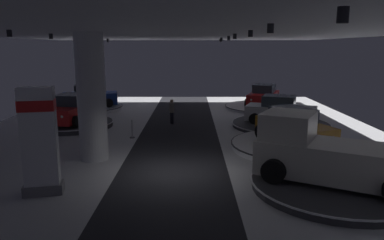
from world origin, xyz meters
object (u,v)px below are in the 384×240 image
(display_platform_far_right, at_px, (281,124))
(visitor_walking_near, at_px, (172,110))
(display_car_far_right, at_px, (281,111))
(display_platform_mid_right, at_px, (294,146))
(display_platform_near_right, at_px, (335,185))
(display_car_deep_right, at_px, (264,96))
(display_car_deep_left, at_px, (90,96))
(display_platform_deep_left, at_px, (91,107))
(brand_sign_pylon, at_px, (40,140))
(column_left, at_px, (92,97))
(display_platform_deep_right, at_px, (264,107))
(display_car_far_left, at_px, (72,109))
(display_car_mid_right, at_px, (294,128))
(pickup_truck_near_right, at_px, (328,154))
(display_platform_far_left, at_px, (73,124))

(display_platform_far_right, xyz_separation_m, visitor_walking_near, (-6.81, 0.79, 0.77))
(display_car_far_right, xyz_separation_m, display_platform_mid_right, (-0.58, -5.15, -0.83))
(display_platform_mid_right, distance_m, visitor_walking_near, 8.61)
(display_platform_near_right, xyz_separation_m, display_car_deep_right, (0.76, 16.95, 0.84))
(display_car_far_right, bearing_deg, display_car_deep_left, 155.06)
(display_platform_deep_left, bearing_deg, brand_sign_pylon, -79.84)
(column_left, distance_m, display_platform_deep_right, 16.93)
(display_car_far_left, distance_m, display_platform_near_right, 16.09)
(column_left, height_order, display_platform_deep_right, column_left)
(display_platform_near_right, xyz_separation_m, display_car_mid_right, (-0.08, 5.10, 0.91))
(visitor_walking_near, bearing_deg, display_car_deep_left, 140.84)
(brand_sign_pylon, distance_m, visitor_walking_near, 11.98)
(pickup_truck_near_right, distance_m, visitor_walking_near, 12.39)
(display_platform_far_left, bearing_deg, display_car_far_right, 0.34)
(display_car_deep_left, relative_size, display_car_mid_right, 0.98)
(visitor_walking_near, bearing_deg, brand_sign_pylon, -108.24)
(display_platform_far_left, bearing_deg, visitor_walking_near, 7.91)
(display_platform_near_right, bearing_deg, pickup_truck_near_right, 151.70)
(visitor_walking_near, bearing_deg, display_platform_far_left, -172.09)
(display_platform_deep_left, bearing_deg, display_car_deep_left, -167.20)
(visitor_walking_near, bearing_deg, display_platform_far_right, -6.62)
(brand_sign_pylon, distance_m, display_platform_near_right, 10.16)
(brand_sign_pylon, height_order, display_platform_near_right, brand_sign_pylon)
(display_platform_far_right, bearing_deg, brand_sign_pylon, -134.98)
(display_platform_near_right, distance_m, pickup_truck_near_right, 1.11)
(display_car_far_right, height_order, display_platform_mid_right, display_car_far_right)
(brand_sign_pylon, distance_m, display_car_deep_left, 17.17)
(display_car_deep_left, xyz_separation_m, pickup_truck_near_right, (12.78, -16.38, 0.20))
(display_car_far_right, distance_m, display_platform_deep_left, 14.97)
(pickup_truck_near_right, height_order, display_platform_deep_right, pickup_truck_near_right)
(visitor_walking_near, bearing_deg, column_left, -112.08)
(display_car_far_right, height_order, display_platform_near_right, display_car_far_right)
(display_car_far_right, height_order, display_car_deep_left, display_car_deep_left)
(display_platform_far_left, xyz_separation_m, display_car_deep_right, (13.20, 6.80, 0.82))
(display_platform_near_right, relative_size, pickup_truck_near_right, 1.03)
(display_platform_far_right, bearing_deg, display_car_mid_right, -96.92)
(display_platform_mid_right, bearing_deg, display_platform_deep_right, 86.07)
(display_platform_far_right, bearing_deg, display_car_far_left, -179.84)
(display_platform_far_right, distance_m, display_car_mid_right, 5.23)
(display_car_far_left, height_order, display_car_mid_right, display_car_far_left)
(display_car_deep_left, height_order, display_platform_mid_right, display_car_deep_left)
(column_left, bearing_deg, display_platform_far_left, 115.49)
(display_platform_near_right, distance_m, display_car_deep_right, 16.98)
(pickup_truck_near_right, relative_size, display_car_deep_right, 1.24)
(display_platform_deep_right, bearing_deg, display_platform_mid_right, -93.93)
(display_platform_near_right, relative_size, display_car_mid_right, 1.28)
(column_left, relative_size, display_platform_far_left, 1.09)
(brand_sign_pylon, height_order, display_car_deep_right, brand_sign_pylon)
(display_platform_far_right, relative_size, display_car_deep_right, 1.32)
(display_platform_deep_right, relative_size, visitor_walking_near, 3.83)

